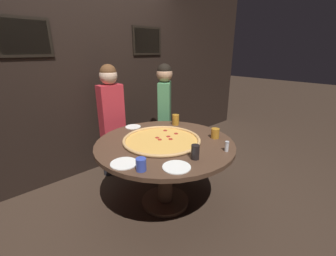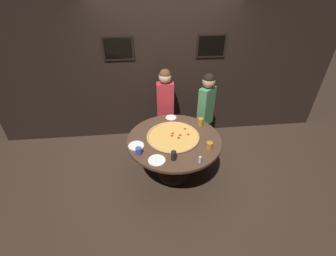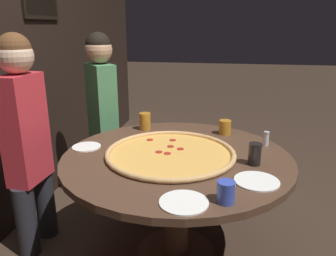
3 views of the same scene
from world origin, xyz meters
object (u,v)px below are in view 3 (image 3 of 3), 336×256
condiment_shaker (266,139)px  diner_side_right (26,134)px  dining_table (177,177)px  drink_cup_far_right (226,192)px  white_plate_right_side (184,202)px  white_plate_beside_cup (257,181)px  giant_pizza (170,153)px  drink_cup_beside_pizza (145,121)px  drink_cup_near_left (225,127)px  drink_cup_by_shaker (255,154)px  white_plate_far_back (86,147)px  diner_centre_back (102,110)px

condiment_shaker → diner_side_right: bearing=101.0°
dining_table → condiment_shaker: (0.26, -0.56, 0.20)m
drink_cup_far_right → white_plate_right_side: size_ratio=0.45×
diner_side_right → white_plate_beside_cup: bearing=82.3°
giant_pizza → drink_cup_beside_pizza: bearing=30.1°
drink_cup_near_left → drink_cup_beside_pizza: (0.01, 0.60, 0.01)m
drink_cup_by_shaker → white_plate_beside_cup: 0.23m
condiment_shaker → diner_side_right: size_ratio=0.07×
giant_pizza → white_plate_far_back: 0.56m
giant_pizza → white_plate_far_back: (0.04, 0.56, -0.01)m
drink_cup_near_left → white_plate_beside_cup: (-0.75, -0.17, -0.05)m
diner_side_right → dining_table: bearing=94.4°
drink_cup_near_left → diner_side_right: 1.36m
drink_cup_by_shaker → white_plate_far_back: size_ratio=0.69×
white_plate_beside_cup → condiment_shaker: condiment_shaker is taller
dining_table → drink_cup_far_right: bearing=-150.1°
drink_cup_far_right → white_plate_far_back: size_ratio=0.55×
dining_table → condiment_shaker: bearing=-64.7°
drink_cup_far_right → diner_centre_back: diner_centre_back is taller
drink_cup_far_right → drink_cup_by_shaker: bearing=-19.1°
white_plate_right_side → white_plate_far_back: bearing=50.7°
white_plate_far_back → diner_side_right: (-0.06, 0.38, 0.09)m
drink_cup_by_shaker → white_plate_right_side: drink_cup_by_shaker is taller
giant_pizza → white_plate_far_back: bearing=86.4°
diner_side_right → drink_cup_by_shaker: bearing=91.1°
dining_table → white_plate_far_back: (0.02, 0.60, 0.16)m
giant_pizza → white_plate_beside_cup: giant_pizza is taller
drink_cup_beside_pizza → white_plate_beside_cup: bearing=-134.5°
drink_cup_near_left → white_plate_right_side: 1.04m
condiment_shaker → white_plate_beside_cup: bearing=169.7°
white_plate_beside_cup → dining_table: bearing=57.5°
drink_cup_far_right → white_plate_right_side: drink_cup_far_right is taller
drink_cup_near_left → dining_table: bearing=148.1°
diner_side_right → giant_pizza: bearing=93.9°
diner_centre_back → white_plate_far_back: bearing=-30.7°
dining_table → white_plate_beside_cup: bearing=-122.5°
drink_cup_far_right → white_plate_beside_cup: (0.23, -0.16, -0.05)m
drink_cup_near_left → condiment_shaker: bearing=-126.0°
drink_cup_beside_pizza → drink_cup_by_shaker: size_ratio=1.01×
diner_side_right → drink_cup_near_left: bearing=113.6°
drink_cup_near_left → diner_centre_back: bearing=78.7°
white_plate_right_side → diner_side_right: diner_side_right is taller
drink_cup_beside_pizza → white_plate_far_back: 0.53m
giant_pizza → drink_cup_beside_pizza: size_ratio=6.19×
dining_table → giant_pizza: (-0.01, 0.04, 0.17)m
drink_cup_far_right → diner_centre_back: (1.18, 1.03, 0.03)m
drink_cup_beside_pizza → white_plate_beside_cup: 1.08m
drink_cup_near_left → drink_cup_far_right: 0.98m
drink_cup_far_right → diner_side_right: diner_side_right is taller
giant_pizza → drink_cup_near_left: size_ratio=7.63×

